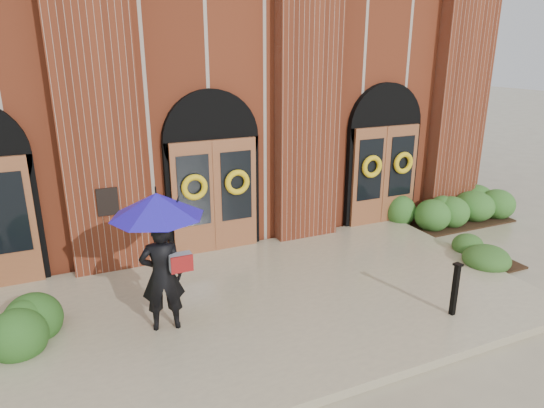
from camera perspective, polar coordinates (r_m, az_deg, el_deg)
ground at (r=8.88m, az=-0.89°, el=-12.60°), size 90.00×90.00×0.00m
landing at (r=8.96m, az=-1.28°, el=-11.74°), size 10.00×5.30×0.15m
church_building at (r=16.12m, az=-13.82°, el=13.93°), size 16.20×12.53×7.00m
man_with_umbrella at (r=7.65m, az=-13.11°, el=-3.67°), size 1.67×1.67×2.30m
metal_post at (r=8.84m, az=20.74°, el=-9.24°), size 0.14×0.14×0.95m
hedge_wall_right at (r=13.85m, az=20.54°, el=-0.53°), size 2.97×1.19×0.76m
hedge_front_right at (r=11.55m, az=23.13°, el=-5.25°), size 1.37×1.18×0.48m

